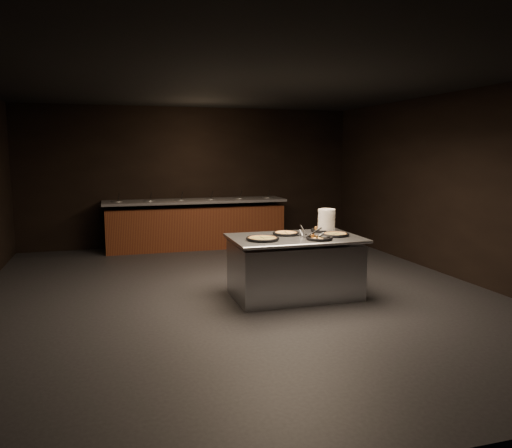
{
  "coord_description": "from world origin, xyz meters",
  "views": [
    {
      "loc": [
        -1.71,
        -6.56,
        1.96
      ],
      "look_at": [
        0.33,
        0.3,
        0.94
      ],
      "focal_mm": 35.0,
      "sensor_mm": 36.0,
      "label": 1
    }
  ],
  "objects_px": {
    "plate_stack": "(327,221)",
    "pan_cheese_whole": "(286,233)",
    "serving_counter": "(294,268)",
    "pan_veggie_whole": "(263,239)"
  },
  "relations": [
    {
      "from": "plate_stack",
      "to": "pan_cheese_whole",
      "type": "relative_size",
      "value": 0.87
    },
    {
      "from": "pan_cheese_whole",
      "to": "serving_counter",
      "type": "bearing_deg",
      "value": -72.68
    },
    {
      "from": "serving_counter",
      "to": "pan_veggie_whole",
      "type": "bearing_deg",
      "value": -164.86
    },
    {
      "from": "pan_cheese_whole",
      "to": "pan_veggie_whole",
      "type": "bearing_deg",
      "value": -144.03
    },
    {
      "from": "pan_veggie_whole",
      "to": "pan_cheese_whole",
      "type": "bearing_deg",
      "value": 35.97
    },
    {
      "from": "serving_counter",
      "to": "pan_cheese_whole",
      "type": "distance_m",
      "value": 0.49
    },
    {
      "from": "serving_counter",
      "to": "pan_cheese_whole",
      "type": "bearing_deg",
      "value": 107.54
    },
    {
      "from": "serving_counter",
      "to": "pan_cheese_whole",
      "type": "xyz_separation_m",
      "value": [
        -0.06,
        0.19,
        0.45
      ]
    },
    {
      "from": "plate_stack",
      "to": "pan_cheese_whole",
      "type": "distance_m",
      "value": 0.67
    },
    {
      "from": "serving_counter",
      "to": "pan_veggie_whole",
      "type": "distance_m",
      "value": 0.69
    }
  ]
}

